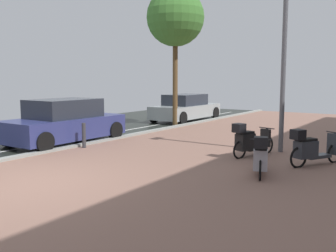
# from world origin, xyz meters

# --- Properties ---
(ground) EXTENTS (21.00, 40.00, 0.13)m
(ground) POSITION_xyz_m (1.43, 0.00, -0.02)
(ground) COLOR #222722
(scooter_near) EXTENTS (0.87, 1.68, 0.97)m
(scooter_near) POSITION_xyz_m (3.80, 3.41, 0.43)
(scooter_near) COLOR black
(scooter_near) RESTS_ON ground
(scooter_mid) EXTENTS (0.79, 1.66, 0.99)m
(scooter_mid) POSITION_xyz_m (2.77, 5.25, 0.44)
(scooter_mid) COLOR black
(scooter_mid) RESTS_ON ground
(scooter_far) EXTENTS (1.05, 1.62, 0.97)m
(scooter_far) POSITION_xyz_m (4.49, 5.05, 0.44)
(scooter_far) COLOR black
(scooter_far) RESTS_ON ground
(parked_car_near) EXTENTS (1.97, 4.13, 1.48)m
(parked_car_near) POSITION_xyz_m (-3.31, 3.98, 0.69)
(parked_car_near) COLOR navy
(parked_car_near) RESTS_ON ground
(parked_car_far) EXTENTS (1.83, 4.39, 1.35)m
(parked_car_far) POSITION_xyz_m (-3.46, 12.11, 0.63)
(parked_car_far) COLOR #A0A8A9
(parked_car_far) RESTS_ON ground
(lamp_post) EXTENTS (0.20, 0.52, 5.47)m
(lamp_post) POSITION_xyz_m (3.28, 6.45, 3.05)
(lamp_post) COLOR slate
(lamp_post) RESTS_ON ground
(street_tree) EXTENTS (2.57, 2.57, 6.14)m
(street_tree) POSITION_xyz_m (-2.72, 9.95, 4.82)
(street_tree) COLOR brown
(street_tree) RESTS_ON ground
(bollard_far) EXTENTS (0.12, 0.12, 0.78)m
(bollard_far) POSITION_xyz_m (-2.05, 3.65, 0.39)
(bollard_far) COLOR #38383D
(bollard_far) RESTS_ON ground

